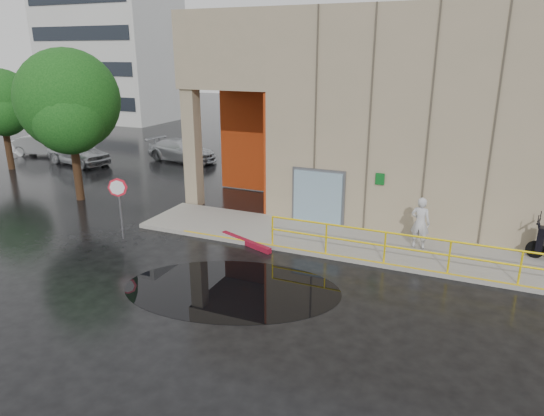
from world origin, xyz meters
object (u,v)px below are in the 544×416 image
Objects in this scene: person at (420,223)px; stop_sign at (118,194)px; tree_near at (68,105)px; red_curb at (246,242)px; car_b at (42,145)px; car_a at (78,152)px; tree_far at (1,105)px; car_c at (182,150)px.

stop_sign reaches higher than person.
red_curb is at bearing -10.83° from tree_near.
person is at bearing -120.22° from car_b.
tree_near reaches higher than person.
car_a is 4.64m from tree_far.
tree_near is (5.61, -5.77, 3.52)m from car_a.
tree_far is (-17.35, 4.93, 3.57)m from red_curb.
stop_sign is 13.69m from car_a.
car_c is 10.10m from tree_far.
car_b is 12.48m from tree_near.
car_a is 0.96× the size of car_c.
tree_near is at bearing -21.31° from tree_far.
red_curb is 18.39m from tree_far.
car_a is (-10.48, 8.77, -0.91)m from stop_sign.
car_b is (-24.59, 6.95, -0.37)m from person.
tree_near is at bearing 169.17° from red_curb.
red_curb is (4.35, 1.24, -1.58)m from stop_sign.
stop_sign is 6.29m from tree_near.
stop_sign is 13.10m from car_c.
car_b is at bearing 86.98° from car_a.
tree_far is at bearing 148.42° from stop_sign.
person is 5.96m from red_curb.
red_curb is 20.85m from car_b.
red_curb is 10.28m from tree_near.
car_c is at bearing 131.92° from red_curb.
car_a is 0.67× the size of tree_near.
tree_near is (0.41, -8.95, 3.61)m from car_c.
tree_far reaches higher than car_a.
car_a is at bearing 45.91° from tree_far.
stop_sign is 4.79m from red_curb.
car_c is 0.70× the size of tree_near.
person reaches higher than car_a.
car_c is at bearing -21.80° from person.
person is 21.28m from car_a.
tree_near reaches higher than tree_far.
car_b is 0.60× the size of tree_near.
tree_near reaches higher than car_c.
tree_far is at bearing 0.77° from person.
stop_sign is at bearing -25.40° from tree_far.
stop_sign reaches higher than car_c.
car_b is 5.05m from tree_far.
person reaches higher than red_curb.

